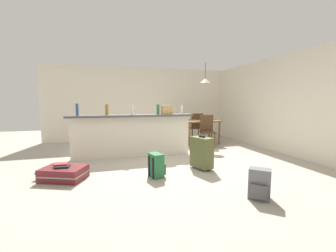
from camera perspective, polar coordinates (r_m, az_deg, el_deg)
name	(u,v)px	position (r m, az deg, el deg)	size (l,w,h in m)	color
ground_plane	(167,161)	(5.09, -0.28, -9.03)	(13.00, 13.00, 0.05)	#ADA393
wall_back	(144,104)	(7.88, -6.34, 5.78)	(6.60, 0.10, 2.50)	silver
wall_right	(271,104)	(6.66, 25.18, 5.12)	(0.10, 6.00, 2.50)	silver
partition_half_wall	(133,137)	(5.38, -9.16, -2.73)	(2.80, 0.20, 0.96)	silver
bar_countertop	(132,116)	(5.33, -9.26, 2.66)	(2.96, 0.40, 0.05)	#4C4C51
bottle_blue	(77,110)	(5.29, -22.52, 3.96)	(0.06, 0.06, 0.27)	#284C89
bottle_amber	(107,110)	(5.37, -15.59, 4.12)	(0.07, 0.07, 0.25)	#9E661E
bottle_clear	(132,110)	(5.26, -9.24, 4.09)	(0.07, 0.07, 0.22)	silver
bottle_green	(158,109)	(5.44, -2.62, 4.36)	(0.07, 0.07, 0.24)	#2D6B38
bottle_white	(182,110)	(5.56, 3.58, 4.25)	(0.06, 0.06, 0.22)	silver
grocery_bag	(167,110)	(5.47, -0.27, 4.25)	(0.26, 0.18, 0.22)	tan
dining_table	(200,123)	(7.02, 8.39, 0.75)	(1.10, 0.80, 0.74)	brown
dining_chair_near_partition	(207,129)	(6.57, 10.12, -0.81)	(0.47, 0.47, 0.93)	#4C331E
dining_chair_far_side	(196,125)	(7.52, 7.34, 0.13)	(0.43, 0.43, 0.93)	#4C331E
pendant_lamp	(205,81)	(6.97, 9.62, 11.51)	(0.34, 0.34, 0.65)	black
suitcase_flat_maroon	(64,173)	(4.21, -25.44, -11.04)	(0.89, 0.72, 0.22)	maroon
suitcase_upright_olive	(202,152)	(4.40, 8.73, -6.77)	(0.37, 0.49, 0.67)	#51562D
backpack_green	(156,166)	(3.94, -3.03, -10.23)	(0.30, 0.32, 0.42)	#286B3D
backpack_grey	(259,184)	(3.34, 22.66, -13.82)	(0.34, 0.34, 0.42)	slate
book_stack	(62,165)	(4.19, -25.87, -9.19)	(0.26, 0.24, 0.06)	black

